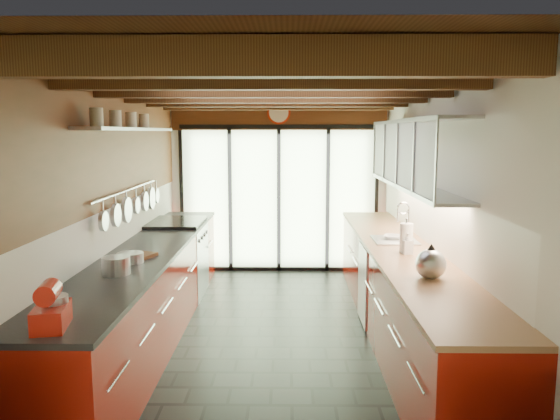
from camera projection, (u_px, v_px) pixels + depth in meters
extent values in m
plane|color=black|center=(275.00, 336.00, 5.58)|extent=(5.50, 5.50, 0.00)
plane|color=silver|center=(279.00, 184.00, 8.11)|extent=(3.20, 0.00, 3.20)
plane|color=silver|center=(261.00, 291.00, 2.67)|extent=(3.20, 0.00, 3.20)
plane|color=silver|center=(114.00, 210.00, 5.41)|extent=(0.00, 5.50, 5.50)
plane|color=silver|center=(437.00, 211.00, 5.37)|extent=(0.00, 5.50, 5.50)
plane|color=#472814|center=(274.00, 76.00, 5.21)|extent=(5.50, 5.50, 0.00)
cube|color=#593316|center=(264.00, 57.00, 3.00)|extent=(3.14, 0.14, 0.22)
cube|color=#593316|center=(270.00, 74.00, 3.89)|extent=(3.14, 0.14, 0.22)
cube|color=#593316|center=(273.00, 85.00, 4.78)|extent=(3.14, 0.14, 0.22)
cube|color=#593316|center=(275.00, 92.00, 5.67)|extent=(3.14, 0.14, 0.22)
cube|color=#593316|center=(277.00, 98.00, 6.56)|extent=(3.14, 0.14, 0.22)
cube|color=#593316|center=(278.00, 102.00, 7.45)|extent=(3.14, 0.14, 0.22)
cube|color=brown|center=(279.00, 113.00, 7.93)|extent=(3.14, 0.06, 0.50)
plane|color=brown|center=(120.00, 142.00, 5.52)|extent=(0.00, 4.90, 4.90)
plane|color=#C6EAAD|center=(279.00, 199.00, 8.13)|extent=(2.90, 0.00, 2.90)
cube|color=black|center=(182.00, 199.00, 8.14)|extent=(0.05, 0.04, 2.15)
cube|color=black|center=(376.00, 200.00, 8.10)|extent=(0.05, 0.04, 2.15)
cube|color=black|center=(279.00, 200.00, 8.09)|extent=(0.06, 0.05, 2.15)
cube|color=black|center=(279.00, 127.00, 7.94)|extent=(2.90, 0.05, 0.06)
cylinder|color=#B5270E|center=(279.00, 113.00, 7.89)|extent=(0.34, 0.04, 0.34)
cylinder|color=beige|center=(279.00, 113.00, 7.87)|extent=(0.28, 0.02, 0.28)
cube|color=#97160B|center=(149.00, 294.00, 5.53)|extent=(0.65, 5.00, 0.88)
cube|color=black|center=(148.00, 250.00, 5.47)|extent=(0.68, 5.00, 0.04)
cube|color=silver|center=(178.00, 261.00, 6.97)|extent=(0.66, 0.90, 0.90)
cube|color=black|center=(177.00, 223.00, 6.90)|extent=(0.65, 0.90, 0.06)
cube|color=#97160B|center=(401.00, 295.00, 5.50)|extent=(0.65, 5.00, 0.88)
cube|color=#9C6E4C|center=(402.00, 251.00, 5.43)|extent=(0.68, 5.00, 0.04)
cube|color=white|center=(363.00, 284.00, 5.90)|extent=(0.02, 0.60, 0.84)
cube|color=silver|center=(395.00, 240.00, 5.82)|extent=(0.45, 0.52, 0.02)
cylinder|color=silver|center=(409.00, 224.00, 5.80)|extent=(0.02, 0.02, 0.34)
torus|color=silver|center=(404.00, 208.00, 5.77)|extent=(0.14, 0.02, 0.14)
plane|color=silver|center=(398.00, 154.00, 5.59)|extent=(0.00, 3.00, 3.00)
cube|color=#9EA0A5|center=(413.00, 186.00, 5.64)|extent=(0.34, 3.00, 0.03)
cube|color=#9EA0A5|center=(415.00, 121.00, 5.54)|extent=(0.34, 3.00, 0.03)
cylinder|color=silver|center=(128.00, 190.00, 5.69)|extent=(0.02, 2.20, 0.02)
cube|color=silver|center=(131.00, 129.00, 5.50)|extent=(0.28, 2.60, 0.03)
cylinder|color=silver|center=(104.00, 221.00, 4.82)|extent=(0.04, 0.18, 0.18)
cylinder|color=silver|center=(116.00, 215.00, 5.17)|extent=(0.04, 0.22, 0.22)
cylinder|color=silver|center=(127.00, 210.00, 5.51)|extent=(0.04, 0.26, 0.26)
cylinder|color=silver|center=(136.00, 205.00, 5.86)|extent=(0.04, 0.18, 0.18)
cylinder|color=silver|center=(145.00, 201.00, 6.21)|extent=(0.04, 0.22, 0.22)
cylinder|color=silver|center=(151.00, 198.00, 6.50)|extent=(0.04, 0.26, 0.26)
cylinder|color=silver|center=(156.00, 196.00, 6.75)|extent=(0.04, 0.18, 0.18)
cube|color=red|center=(51.00, 317.00, 3.23)|extent=(0.24, 0.34, 0.13)
cylinder|color=red|center=(48.00, 292.00, 3.18)|extent=(0.16, 0.22, 0.12)
cylinder|color=silver|center=(55.00, 306.00, 3.28)|extent=(0.18, 0.18, 0.13)
cylinder|color=silver|center=(116.00, 266.00, 4.44)|extent=(0.29, 0.29, 0.15)
cylinder|color=silver|center=(130.00, 258.00, 4.84)|extent=(0.28, 0.28, 0.09)
cube|color=brown|center=(136.00, 257.00, 5.02)|extent=(0.36, 0.42, 0.03)
sphere|color=silver|center=(431.00, 263.00, 4.33)|extent=(0.29, 0.29, 0.24)
cone|color=black|center=(431.00, 246.00, 4.31)|extent=(0.11, 0.11, 0.07)
cylinder|color=silver|center=(427.00, 258.00, 4.46)|extent=(0.05, 0.10, 0.05)
cylinder|color=white|center=(406.00, 238.00, 5.23)|extent=(0.15, 0.15, 0.28)
cylinder|color=silver|center=(407.00, 221.00, 5.21)|extent=(0.03, 0.03, 0.05)
imported|color=silver|center=(407.00, 244.00, 5.18)|extent=(0.10, 0.11, 0.20)
imported|color=silver|center=(393.00, 237.00, 5.88)|extent=(0.25, 0.25, 0.05)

